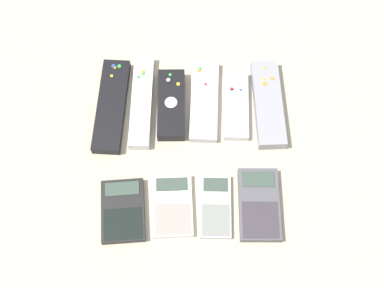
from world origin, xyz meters
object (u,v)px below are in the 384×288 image
(remote_0, at_px, (113,106))
(calculator_1, at_px, (174,206))
(remote_4, at_px, (238,105))
(remote_1, at_px, (144,101))
(remote_3, at_px, (206,101))
(calculator_2, at_px, (218,206))
(calculator_3, at_px, (261,204))
(remote_5, at_px, (270,104))
(remote_2, at_px, (173,105))
(calculator_0, at_px, (125,211))

(remote_0, xyz_separation_m, calculator_1, (0.13, -0.22, -0.00))
(remote_0, height_order, remote_4, remote_0)
(remote_1, xyz_separation_m, remote_3, (0.13, 0.00, -0.00))
(calculator_2, bearing_deg, remote_1, 124.38)
(remote_3, height_order, calculator_3, same)
(remote_3, distance_m, remote_4, 0.07)
(calculator_2, bearing_deg, remote_5, 63.95)
(remote_2, bearing_deg, calculator_1, -89.05)
(remote_3, xyz_separation_m, calculator_0, (-0.16, -0.24, -0.00))
(remote_1, height_order, remote_5, remote_5)
(remote_3, xyz_separation_m, calculator_1, (-0.07, -0.23, -0.00))
(remote_1, distance_m, remote_2, 0.06)
(remote_3, distance_m, calculator_2, 0.24)
(remote_5, bearing_deg, remote_4, 179.43)
(remote_3, relative_size, remote_4, 1.19)
(remote_4, xyz_separation_m, calculator_1, (-0.13, -0.22, -0.00))
(remote_1, height_order, calculator_0, remote_1)
(remote_0, relative_size, remote_3, 1.14)
(remote_2, distance_m, remote_5, 0.21)
(remote_2, height_order, calculator_0, remote_2)
(remote_1, relative_size, remote_3, 1.14)
(remote_1, bearing_deg, remote_3, 1.89)
(remote_4, bearing_deg, calculator_3, -78.70)
(remote_4, distance_m, calculator_0, 0.33)
(remote_2, relative_size, remote_5, 0.78)
(remote_5, bearing_deg, remote_0, 178.54)
(remote_4, distance_m, calculator_2, 0.23)
(calculator_2, bearing_deg, remote_0, 135.34)
(remote_4, relative_size, calculator_1, 1.27)
(remote_0, height_order, remote_3, remote_0)
(remote_3, distance_m, remote_5, 0.14)
(remote_5, relative_size, calculator_2, 1.59)
(calculator_0, bearing_deg, remote_4, 41.36)
(calculator_2, bearing_deg, calculator_1, -179.36)
(remote_3, relative_size, calculator_0, 1.47)
(remote_3, height_order, calculator_2, remote_3)
(remote_2, bearing_deg, remote_1, 170.85)
(remote_4, distance_m, calculator_1, 0.26)
(remote_3, height_order, calculator_1, remote_3)
(remote_1, xyz_separation_m, remote_2, (0.06, -0.01, 0.00))
(calculator_3, bearing_deg, calculator_2, -177.80)
(remote_0, height_order, remote_2, remote_2)
(calculator_1, distance_m, calculator_2, 0.08)
(calculator_2, bearing_deg, remote_2, 113.01)
(remote_4, xyz_separation_m, calculator_2, (-0.05, -0.22, -0.00))
(remote_0, distance_m, calculator_0, 0.23)
(calculator_0, bearing_deg, remote_3, 52.38)
(calculator_2, xyz_separation_m, calculator_3, (0.09, 0.00, 0.00))
(remote_1, distance_m, remote_4, 0.20)
(calculator_2, bearing_deg, calculator_0, -176.00)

